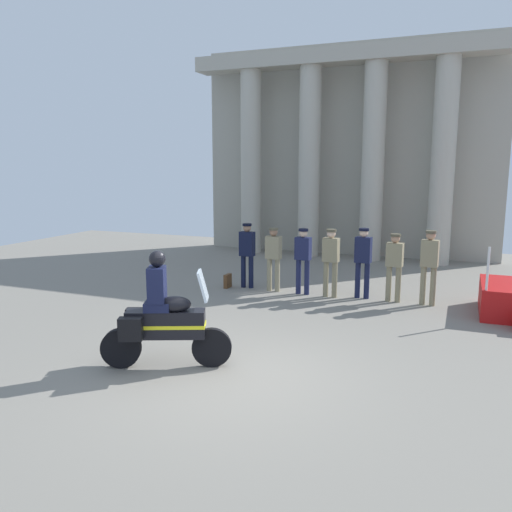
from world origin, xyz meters
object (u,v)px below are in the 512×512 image
at_px(officer_in_row_3, 331,257).
at_px(briefcase_on_ground, 228,281).
at_px(officer_in_row_1, 273,254).
at_px(officer_in_row_6, 429,262).
at_px(officer_in_row_5, 394,262).
at_px(motorcycle_with_rider, 161,319).
at_px(officer_in_row_2, 303,256).
at_px(officer_in_row_0, 247,250).
at_px(officer_in_row_4, 363,257).

distance_m(officer_in_row_3, briefcase_on_ground, 2.88).
distance_m(officer_in_row_1, briefcase_on_ground, 1.49).
bearing_deg(officer_in_row_3, officer_in_row_6, -172.45).
relative_size(officer_in_row_1, officer_in_row_6, 0.94).
bearing_deg(officer_in_row_5, officer_in_row_6, -177.29).
relative_size(officer_in_row_1, motorcycle_with_rider, 0.84).
bearing_deg(motorcycle_with_rider, officer_in_row_6, 33.07).
height_order(officer_in_row_1, officer_in_row_2, officer_in_row_2).
bearing_deg(officer_in_row_1, motorcycle_with_rider, 96.07).
distance_m(officer_in_row_1, officer_in_row_6, 3.78).
relative_size(officer_in_row_0, officer_in_row_5, 1.05).
relative_size(officer_in_row_0, officer_in_row_4, 0.99).
relative_size(officer_in_row_3, motorcycle_with_rider, 0.85).
height_order(officer_in_row_1, officer_in_row_5, officer_in_row_1).
bearing_deg(officer_in_row_3, officer_in_row_1, 3.11).
height_order(officer_in_row_4, motorcycle_with_rider, motorcycle_with_rider).
xyz_separation_m(officer_in_row_2, briefcase_on_ground, (-2.05, -0.06, -0.80)).
bearing_deg(briefcase_on_ground, motorcycle_with_rider, -75.91).
bearing_deg(officer_in_row_3, briefcase_on_ground, 5.68).
xyz_separation_m(officer_in_row_3, motorcycle_with_rider, (-1.41, -5.40, -0.20)).
bearing_deg(officer_in_row_4, officer_in_row_5, -179.37).
bearing_deg(officer_in_row_5, officer_in_row_2, 7.73).
bearing_deg(officer_in_row_1, officer_in_row_6, -174.21).
xyz_separation_m(officer_in_row_4, officer_in_row_6, (1.53, -0.09, 0.02)).
relative_size(officer_in_row_4, briefcase_on_ground, 4.77).
bearing_deg(officer_in_row_2, officer_in_row_6, -173.58).
height_order(officer_in_row_1, officer_in_row_4, officer_in_row_4).
bearing_deg(officer_in_row_6, officer_in_row_0, 4.22).
distance_m(officer_in_row_2, officer_in_row_5, 2.21).
bearing_deg(motorcycle_with_rider, briefcase_on_ground, 81.03).
bearing_deg(briefcase_on_ground, officer_in_row_4, 3.50).
distance_m(officer_in_row_3, officer_in_row_5, 1.50).
xyz_separation_m(officer_in_row_0, officer_in_row_4, (3.03, 0.02, 0.01)).
relative_size(officer_in_row_5, briefcase_on_ground, 4.52).
bearing_deg(motorcycle_with_rider, officer_in_row_4, 45.80).
bearing_deg(officer_in_row_4, motorcycle_with_rider, 73.99).
bearing_deg(officer_in_row_0, briefcase_on_ground, 27.26).
height_order(officer_in_row_0, officer_in_row_6, officer_in_row_6).
relative_size(officer_in_row_1, briefcase_on_ground, 4.57).
xyz_separation_m(officer_in_row_5, motorcycle_with_rider, (-2.91, -5.53, -0.17)).
distance_m(officer_in_row_5, briefcase_on_ground, 4.33).
bearing_deg(officer_in_row_5, motorcycle_with_rider, 67.38).
height_order(officer_in_row_4, officer_in_row_5, officer_in_row_4).
relative_size(officer_in_row_0, officer_in_row_3, 1.01).
xyz_separation_m(officer_in_row_3, officer_in_row_4, (0.75, 0.19, 0.02)).
bearing_deg(officer_in_row_6, briefcase_on_ground, 6.52).
relative_size(officer_in_row_3, officer_in_row_6, 0.97).
relative_size(officer_in_row_2, officer_in_row_5, 1.02).
height_order(officer_in_row_4, briefcase_on_ground, officer_in_row_4).
distance_m(officer_in_row_2, officer_in_row_4, 1.47).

